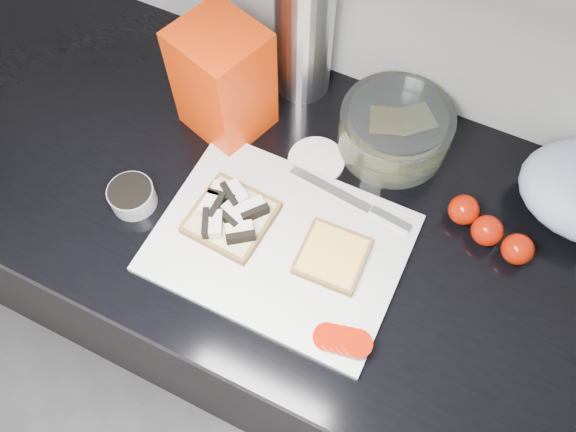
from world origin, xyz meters
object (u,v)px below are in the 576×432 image
object	(u,v)px
glass_bowl	(394,130)
cutting_board	(280,243)
steel_canister	(304,35)
bread_bag	(223,81)

from	to	relation	value
glass_bowl	cutting_board	bearing A→B (deg)	-108.65
cutting_board	glass_bowl	distance (m)	0.29
glass_bowl	steel_canister	bearing A→B (deg)	163.91
bread_bag	steel_canister	bearing A→B (deg)	76.87
cutting_board	steel_canister	distance (m)	0.37
steel_canister	glass_bowl	bearing A→B (deg)	-16.09
glass_bowl	steel_canister	xyz separation A→B (m)	(-0.21, 0.06, 0.08)
glass_bowl	bread_bag	xyz separation A→B (m)	(-0.29, -0.08, 0.07)
steel_canister	bread_bag	bearing A→B (deg)	-120.97
cutting_board	bread_bag	xyz separation A→B (m)	(-0.20, 0.19, 0.10)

